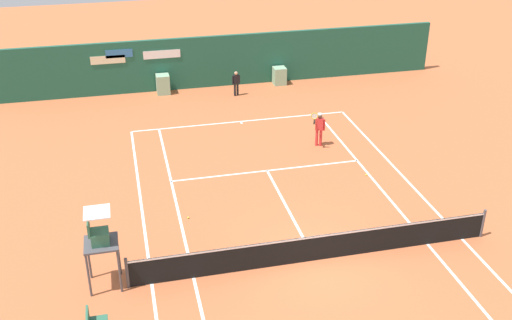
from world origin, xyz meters
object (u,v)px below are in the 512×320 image
Objects in this scene: umpire_chair at (100,239)px; tennis_ball_by_sideline at (188,218)px; ball_kid_centre_post at (236,82)px; tennis_ball_mid_court at (366,175)px; player_on_baseline at (319,126)px.

tennis_ball_by_sideline is (2.97, 3.19, -1.64)m from umpire_chair.
tennis_ball_mid_court is at bearing 98.19° from ball_kid_centre_post.
tennis_ball_mid_court and tennis_ball_by_sideline have the same top height.
umpire_chair reaches higher than ball_kid_centre_post.
player_on_baseline reaches higher than tennis_ball_by_sideline.
tennis_ball_by_sideline is at bearing 60.30° from ball_kid_centre_post.
tennis_ball_by_sideline is at bearing 56.94° from player_on_baseline.
tennis_ball_mid_court is at bearing 114.32° from umpire_chair.
player_on_baseline is 3.45m from tennis_ball_mid_court.
ball_kid_centre_post is 20.09× the size of tennis_ball_mid_court.
player_on_baseline is 26.51× the size of tennis_ball_mid_court.
ball_kid_centre_post is 10.74m from tennis_ball_mid_court.
player_on_baseline is 1.32× the size of ball_kid_centre_post.
player_on_baseline is 8.12m from tennis_ball_by_sideline.
ball_kid_centre_post reaches higher than tennis_ball_mid_court.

